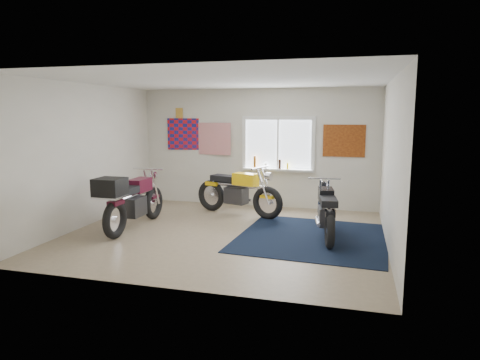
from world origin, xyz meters
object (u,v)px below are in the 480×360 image
(yellow_triumph, at_px, (238,193))
(black_chrome_bike, at_px, (326,213))
(maroon_tourer, at_px, (131,200))
(navy_rug, at_px, (312,237))

(yellow_triumph, bearing_deg, black_chrome_bike, -14.04)
(yellow_triumph, height_order, black_chrome_bike, yellow_triumph)
(yellow_triumph, bearing_deg, maroon_tourer, -114.68)
(navy_rug, bearing_deg, maroon_tourer, -173.59)
(yellow_triumph, relative_size, black_chrome_bike, 1.08)
(black_chrome_bike, xyz_separation_m, maroon_tourer, (-3.50, -0.50, 0.13))
(black_chrome_bike, bearing_deg, maroon_tourer, 89.05)
(black_chrome_bike, distance_m, maroon_tourer, 3.54)
(navy_rug, bearing_deg, yellow_triumph, 142.05)
(navy_rug, relative_size, maroon_tourer, 1.22)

